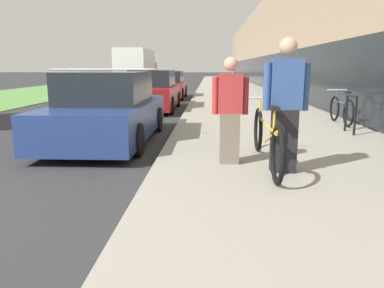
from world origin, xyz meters
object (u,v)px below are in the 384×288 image
(parked_sedan_far, at_px, (168,86))
(parked_sedan_curbside, at_px, (108,111))
(vintage_roadster_curbside, at_px, (153,92))
(moving_truck, at_px, (137,69))
(tandem_bicycle, at_px, (266,139))
(person_rider, at_px, (285,106))
(person_bystander, at_px, (230,111))
(cruiser_bike_nearest, at_px, (341,110))
(bike_rack_hoop, at_px, (351,110))

(parked_sedan_far, bearing_deg, parked_sedan_curbside, -90.15)
(vintage_roadster_curbside, xyz_separation_m, moving_truck, (-3.50, 15.18, 0.79))
(tandem_bicycle, xyz_separation_m, moving_truck, (-6.44, 23.51, 0.92))
(tandem_bicycle, relative_size, vintage_roadster_curbside, 0.63)
(vintage_roadster_curbside, relative_size, parked_sedan_far, 1.05)
(parked_sedan_curbside, relative_size, moving_truck, 0.62)
(person_rider, xyz_separation_m, parked_sedan_far, (-3.16, 13.99, -0.43))
(person_rider, relative_size, vintage_roadster_curbside, 0.43)
(tandem_bicycle, height_order, parked_sedan_curbside, parked_sedan_curbside)
(person_bystander, relative_size, parked_sedan_far, 0.39)
(cruiser_bike_nearest, xyz_separation_m, parked_sedan_curbside, (-5.53, -1.93, 0.17))
(cruiser_bike_nearest, bearing_deg, parked_sedan_far, 120.34)
(cruiser_bike_nearest, distance_m, vintage_roadster_curbside, 6.83)
(parked_sedan_far, height_order, moving_truck, moving_truck)
(person_bystander, distance_m, bike_rack_hoop, 3.95)
(person_bystander, bearing_deg, parked_sedan_far, 100.18)
(parked_sedan_curbside, xyz_separation_m, parked_sedan_far, (0.03, 11.33, -0.04))
(person_bystander, height_order, moving_truck, moving_truck)
(person_rider, bearing_deg, parked_sedan_far, 102.73)
(bike_rack_hoop, xyz_separation_m, moving_truck, (-8.70, 20.64, 0.81))
(person_bystander, height_order, bike_rack_hoop, person_bystander)
(bike_rack_hoop, relative_size, parked_sedan_curbside, 0.19)
(person_bystander, height_order, vintage_roadster_curbside, person_bystander)
(tandem_bicycle, bearing_deg, person_rider, -60.48)
(tandem_bicycle, xyz_separation_m, person_bystander, (-0.54, 0.10, 0.40))
(person_rider, bearing_deg, tandem_bicycle, 119.52)
(tandem_bicycle, height_order, vintage_roadster_curbside, vintage_roadster_curbside)
(tandem_bicycle, bearing_deg, parked_sedan_curbside, 142.24)
(parked_sedan_far, bearing_deg, person_rider, -77.27)
(bike_rack_hoop, relative_size, cruiser_bike_nearest, 0.49)
(bike_rack_hoop, distance_m, vintage_roadster_curbside, 7.55)
(person_bystander, height_order, cruiser_bike_nearest, person_bystander)
(tandem_bicycle, height_order, person_bystander, person_bystander)
(person_bystander, relative_size, moving_truck, 0.22)
(tandem_bicycle, height_order, bike_rack_hoop, tandem_bicycle)
(tandem_bicycle, bearing_deg, person_bystander, 169.57)
(bike_rack_hoop, bearing_deg, tandem_bicycle, -128.20)
(parked_sedan_curbside, relative_size, vintage_roadster_curbside, 1.04)
(tandem_bicycle, height_order, person_rider, person_rider)
(bike_rack_hoop, height_order, vintage_roadster_curbside, vintage_roadster_curbside)
(person_rider, bearing_deg, moving_truck, 105.54)
(tandem_bicycle, bearing_deg, parked_sedan_far, 102.28)
(parked_sedan_curbside, height_order, parked_sedan_far, parked_sedan_curbside)
(person_bystander, bearing_deg, tandem_bicycle, -10.43)
(person_bystander, bearing_deg, moving_truck, 104.16)
(tandem_bicycle, relative_size, person_rider, 1.45)
(person_bystander, xyz_separation_m, vintage_roadster_curbside, (-2.40, 8.24, -0.27))
(person_rider, distance_m, vintage_roadster_curbside, 9.23)
(tandem_bicycle, relative_size, moving_truck, 0.37)
(person_bystander, relative_size, vintage_roadster_curbside, 0.38)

